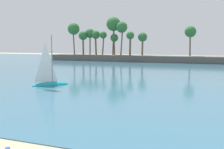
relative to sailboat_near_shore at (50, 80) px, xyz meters
name	(u,v)px	position (x,y,z in m)	size (l,w,h in m)	color
sea	(190,67)	(11.46, 36.13, -0.62)	(220.00, 108.00, 0.06)	#386B84
palm_headland	(186,50)	(8.19, 50.29, 2.77)	(86.75, 6.54, 13.01)	#514C47
sailboat_near_shore	(50,80)	(0.00, 0.00, 0.00)	(3.84, 4.40, 6.55)	teal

